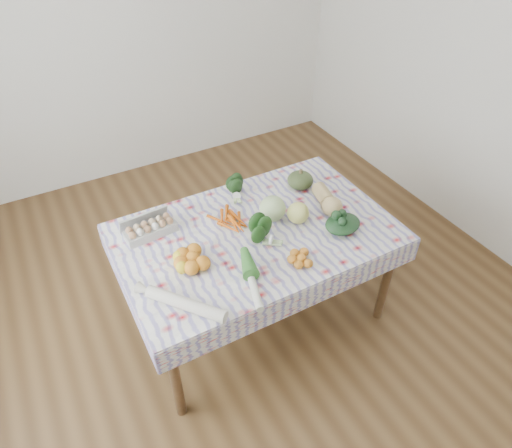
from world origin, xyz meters
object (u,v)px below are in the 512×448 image
dining_table (256,242)px  cabbage (273,209)px  kabocha_squash (300,180)px  butternut_squash (327,198)px  egg_carton (150,230)px  grapefruit (298,213)px

dining_table → cabbage: (0.15, 0.06, 0.17)m
kabocha_squash → butternut_squash: bearing=-83.0°
egg_carton → kabocha_squash: 1.05m
egg_carton → grapefruit: bearing=-25.7°
kabocha_squash → cabbage: bearing=-148.6°
egg_carton → grapefruit: (0.84, -0.32, 0.03)m
cabbage → butternut_squash: size_ratio=0.59×
dining_table → kabocha_squash: kabocha_squash is taller
kabocha_squash → grapefruit: grapefruit is taller
cabbage → grapefruit: size_ratio=1.21×
cabbage → grapefruit: 0.16m
kabocha_squash → butternut_squash: 0.27m
kabocha_squash → dining_table: bearing=-151.6°
dining_table → egg_carton: size_ratio=5.18×
dining_table → butternut_squash: 0.54m
dining_table → cabbage: size_ratio=9.72×
kabocha_squash → cabbage: 0.40m
egg_carton → cabbage: cabbage is taller
cabbage → butternut_squash: 0.38m
egg_carton → cabbage: (0.71, -0.22, 0.04)m
kabocha_squash → grapefruit: 0.37m
kabocha_squash → grapefruit: (-0.22, -0.31, 0.01)m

